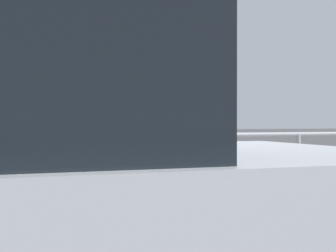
{
  "coord_description": "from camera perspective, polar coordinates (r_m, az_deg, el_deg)",
  "views": [
    {
      "loc": [
        -0.56,
        -3.23,
        1.28
      ],
      "look_at": [
        0.65,
        0.39,
        1.26
      ],
      "focal_mm": 47.26,
      "sensor_mm": 36.0,
      "label": 1
    }
  ],
  "objects": [
    {
      "name": "background_railing",
      "position": [
        5.52,
        -12.64,
        -3.92
      ],
      "size": [
        24.06,
        0.06,
        1.01
      ],
      "color": "gray",
      "rests_on": "sidewalk_curb"
    },
    {
      "name": "sidewalk_curb",
      "position": [
        4.68,
        -11.35,
        -14.62
      ],
      "size": [
        36.0,
        2.51,
        0.14
      ],
      "primitive_type": "cube",
      "color": "#ADA8A0",
      "rests_on": "ground"
    },
    {
      "name": "parking_meter",
      "position": [
        3.7,
        -4.46,
        -0.45
      ],
      "size": [
        0.15,
        0.16,
        1.56
      ],
      "rotation": [
        0.0,
        0.0,
        3.12
      ],
      "color": "slate",
      "rests_on": "sidewalk_curb"
    },
    {
      "name": "pedestrian_at_meter",
      "position": [
        4.09,
        1.57,
        -3.22
      ],
      "size": [
        0.55,
        0.57,
        1.57
      ],
      "rotation": [
        0.0,
        0.0,
        -2.66
      ],
      "color": "#1E233F",
      "rests_on": "sidewalk_curb"
    }
  ]
}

